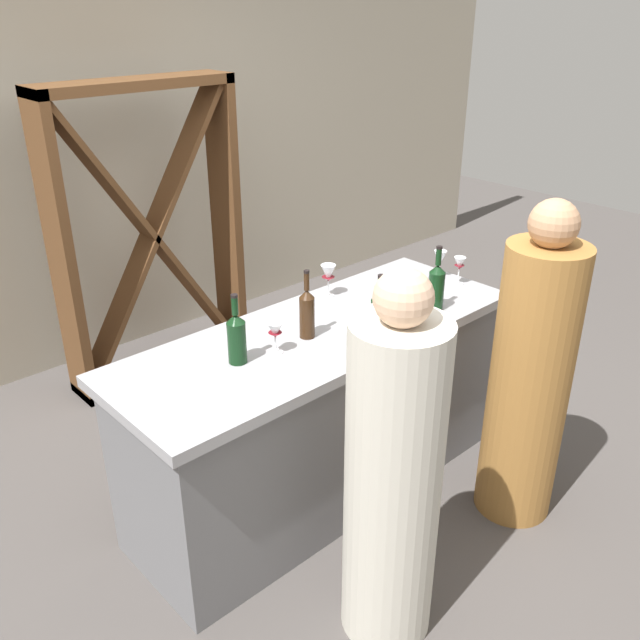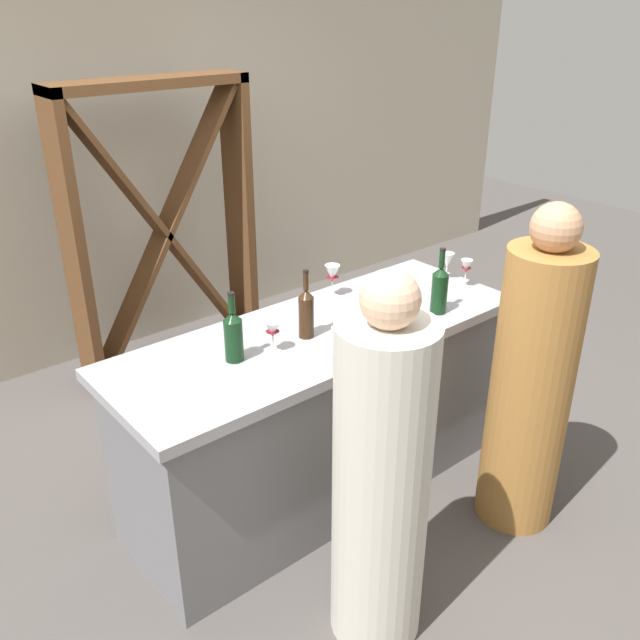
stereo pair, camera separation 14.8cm
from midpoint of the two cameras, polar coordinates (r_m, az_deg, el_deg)
The scene contains 14 objects.
ground_plane at distance 3.60m, azimuth 1.21°, elevation -13.94°, with size 12.00×12.00×0.00m, color #4C4744.
back_wall at distance 4.74m, azimuth -16.80°, elevation 13.76°, with size 8.00×0.10×2.80m, color #B2A893.
bar_counter at distance 3.33m, azimuth 1.28°, elevation -7.83°, with size 2.01×0.72×0.91m.
wine_rack at distance 4.41m, azimuth -12.10°, elevation 7.14°, with size 1.21×0.28×1.87m.
wine_bottle_leftmost_dark_green at distance 2.81m, azimuth -5.81°, elevation -1.28°, with size 0.08×0.08×0.31m.
wine_bottle_second_left_amber_brown at distance 2.99m, azimuth 0.24°, elevation 0.68°, with size 0.07×0.07×0.32m.
wine_bottle_center_dark_green at distance 3.00m, azimuth 6.40°, elevation 0.41°, with size 0.08×0.08×0.30m.
wine_bottle_second_right_dark_green at distance 3.28m, azimuth 11.30°, elevation 2.60°, with size 0.08×0.08×0.32m.
wine_glass_near_left at distance 3.61m, azimuth 13.35°, elevation 4.29°, with size 0.06×0.06×0.15m.
wine_glass_near_center at distance 2.87m, azimuth -2.55°, elevation -0.93°, with size 0.07×0.07×0.14m.
wine_glass_near_right at distance 3.69m, azimuth 11.80°, elevation 4.86°, with size 0.07×0.07×0.15m.
wine_glass_far_left at distance 3.41m, azimuth 2.29°, elevation 3.81°, with size 0.08×0.08×0.17m.
person_left_guest at distance 2.53m, azimuth 6.88°, elevation -13.47°, with size 0.46×0.46×1.53m.
person_center_guest at distance 3.21m, azimuth 18.61°, elevation -5.25°, with size 0.43×0.43×1.56m.
Camera 2 is at (-1.77, -2.13, 2.30)m, focal length 38.05 mm.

